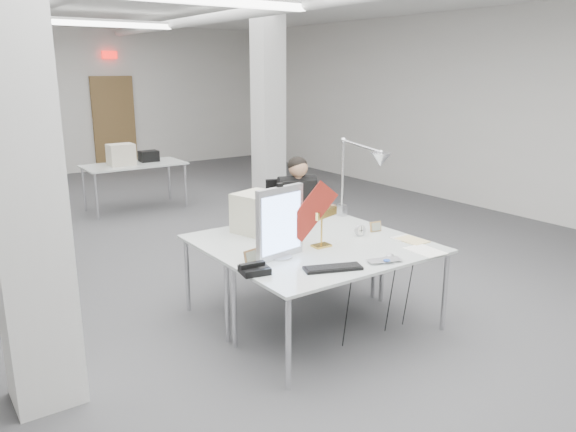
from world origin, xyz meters
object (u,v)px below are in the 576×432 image
seated_person (298,196)px  architect_lamp (359,172)px  office_chair (295,224)px  bankers_lamp (322,227)px  laptop (387,262)px  desk_main (344,257)px  beige_monitor (258,213)px  monitor (280,223)px  desk_phone (255,270)px

seated_person → architect_lamp: 0.85m
office_chair → bankers_lamp: 1.44m
seated_person → laptop: size_ratio=3.44×
office_chair → laptop: size_ratio=4.09×
desk_main → office_chair: (0.62, 1.55, -0.17)m
beige_monitor → desk_main: bearing=-94.8°
seated_person → monitor: seated_person is taller
beige_monitor → architect_lamp: bearing=-30.0°
desk_main → office_chair: office_chair is taller
office_chair → bankers_lamp: office_chair is taller
seated_person → monitor: bearing=-112.5°
desk_phone → beige_monitor: (0.62, 0.94, 0.16)m
desk_main → beige_monitor: size_ratio=4.54×
office_chair → laptop: 1.97m
laptop → bankers_lamp: (-0.15, 0.65, 0.16)m
beige_monitor → laptop: bearing=-91.9°
office_chair → laptop: office_chair is taller
seated_person → beige_monitor: bearing=-130.7°
desk_main → monitor: monitor is taller
laptop → office_chair: bearing=93.6°
desk_main → seated_person: 1.63m
laptop → beige_monitor: beige_monitor is taller
laptop → desk_phone: 1.07m
monitor → bankers_lamp: monitor is taller
beige_monitor → architect_lamp: size_ratio=0.39×
desk_main → seated_person: seated_person is taller
office_chair → seated_person: 0.33m
office_chair → architect_lamp: architect_lamp is taller
office_chair → beige_monitor: 1.06m
laptop → architect_lamp: bearing=75.9°
beige_monitor → architect_lamp: architect_lamp is taller
architect_lamp → office_chair: bearing=119.1°
monitor → beige_monitor: (0.25, 0.75, -0.11)m
desk_main → bankers_lamp: 0.35m
monitor → desk_main: bearing=-38.5°
desk_main → office_chair: 1.68m
architect_lamp → monitor: bearing=-145.0°
architect_lamp → desk_phone: bearing=-143.5°
desk_main → desk_phone: size_ratio=8.56×
seated_person → desk_main: bearing=-93.7°
desk_phone → desk_main: bearing=5.7°
office_chair → beige_monitor: bearing=-128.2°
bankers_lamp → desk_phone: bankers_lamp is taller
bankers_lamp → beige_monitor: 0.74m
monitor → desk_phone: size_ratio=2.83×
beige_monitor → monitor: bearing=-125.4°
desk_phone → beige_monitor: bearing=67.3°
desk_phone → bankers_lamp: bearing=26.2°
bankers_lamp → desk_phone: size_ratio=1.66×
bankers_lamp → desk_phone: (-0.83, -0.23, -0.15)m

